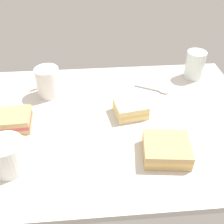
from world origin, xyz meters
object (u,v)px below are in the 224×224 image
Objects in this scene: coffee_mug_black at (7,155)px; sandwich_side at (131,108)px; spoon at (157,90)px; glass_of_milk at (194,66)px; coffee_mug_milky at (48,82)px; sandwich_extra at (14,120)px; sandwich_main at (166,149)px.

coffee_mug_black is 37.88cm from sandwich_side.
sandwich_side is 16.44cm from spoon.
coffee_mug_black is 70.98cm from glass_of_milk.
coffee_mug_milky is 37.68cm from spoon.
spoon is (-44.12, -30.51, -4.02)cm from coffee_mug_black.
sandwich_extra is at bearing 17.67° from spoon.
sandwich_extra reaches higher than spoon.
sandwich_side is 0.91× the size of spoon.
spoon is (-11.19, -11.91, -1.82)cm from sandwich_side.
coffee_mug_milky reaches higher than spoon.
sandwich_side is (-32.93, -18.60, -2.20)cm from coffee_mug_black.
glass_of_milk is 17.91cm from spoon.
spoon is at bearing 28.50° from glass_of_milk.
coffee_mug_black is 0.98× the size of spoon.
sandwich_main is (-33.10, 31.15, -2.91)cm from coffee_mug_milky.
sandwich_side is 33.41cm from glass_of_milk.
coffee_mug_black is at bearing 29.45° from sandwich_side.
coffee_mug_milky is 0.99× the size of sandwich_extra.
coffee_mug_milky is 53.14cm from glass_of_milk.
coffee_mug_black is 39.92cm from sandwich_main.
spoon is at bearing -133.20° from sandwich_side.
glass_of_milk reaches higher than sandwich_extra.
glass_of_milk is 0.88× the size of spoon.
coffee_mug_black reaches higher than sandwich_extra.
sandwich_main reaches higher than spoon.
sandwich_main is 1.28× the size of sandwich_extra.
spoon is (-4.26, -29.87, -1.82)cm from sandwich_main.
sandwich_side is (6.92, -17.96, 0.00)cm from sandwich_main.
sandwich_extra is at bearing -82.77° from coffee_mug_black.
coffee_mug_milky is at bearing -43.27° from sandwich_main.
coffee_mug_milky is 0.77× the size of sandwich_main.
sandwich_extra is (34.94, 2.78, 0.00)cm from sandwich_side.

